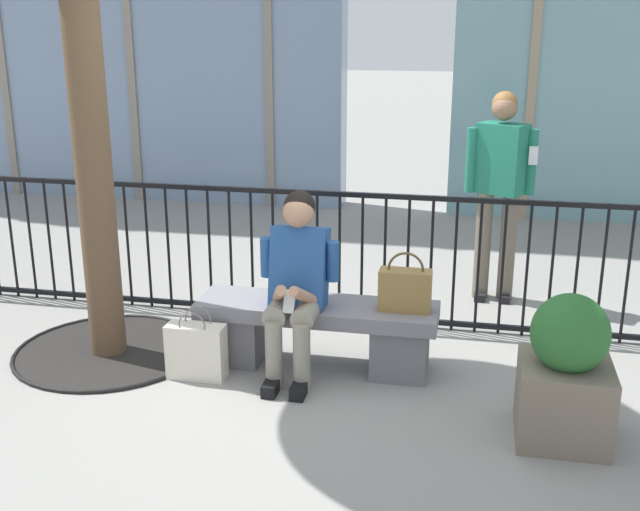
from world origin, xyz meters
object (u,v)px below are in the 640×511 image
object	(u,v)px
handbag_on_bench	(405,289)
bystander_at_railing	(500,181)
seated_person_with_phone	(296,280)
shopping_bag	(196,351)
stone_bench	(317,328)
planter	(566,374)

from	to	relation	value
handbag_on_bench	bystander_at_railing	world-z (taller)	bystander_at_railing
seated_person_with_phone	shopping_bag	xyz separation A→B (m)	(-0.62, -0.21, -0.46)
seated_person_with_phone	handbag_on_bench	xyz separation A→B (m)	(0.69, 0.12, -0.06)
stone_bench	handbag_on_bench	xyz separation A→B (m)	(0.58, -0.01, 0.32)
handbag_on_bench	shopping_bag	xyz separation A→B (m)	(-1.31, -0.33, -0.41)
handbag_on_bench	shopping_bag	world-z (taller)	handbag_on_bench
shopping_bag	bystander_at_railing	world-z (taller)	bystander_at_railing
seated_person_with_phone	bystander_at_railing	world-z (taller)	bystander_at_railing
stone_bench	planter	distance (m)	1.67
handbag_on_bench	shopping_bag	size ratio (longest dim) A/B	0.82
bystander_at_railing	planter	size ratio (longest dim) A/B	2.01
stone_bench	bystander_at_railing	bearing A→B (deg)	53.92
shopping_bag	bystander_at_railing	size ratio (longest dim) A/B	0.28
handbag_on_bench	shopping_bag	bearing A→B (deg)	-165.98
shopping_bag	planter	xyz separation A→B (m)	(2.26, -0.30, 0.20)
seated_person_with_phone	handbag_on_bench	size ratio (longest dim) A/B	3.09
handbag_on_bench	planter	size ratio (longest dim) A/B	0.46
seated_person_with_phone	planter	xyz separation A→B (m)	(1.64, -0.51, -0.26)
seated_person_with_phone	bystander_at_railing	bearing A→B (deg)	53.64
shopping_bag	planter	size ratio (longest dim) A/B	0.56
seated_person_with_phone	planter	distance (m)	1.74
seated_person_with_phone	shopping_bag	distance (m)	0.80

